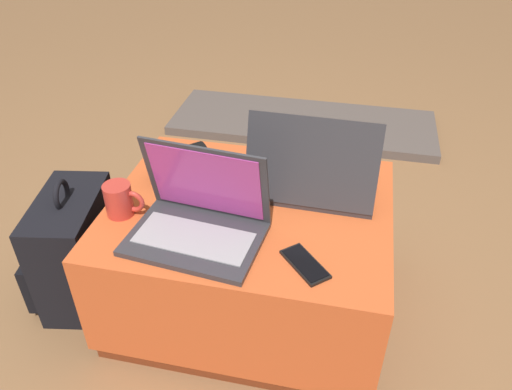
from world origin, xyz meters
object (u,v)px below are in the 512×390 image
(wrist_brace, at_px, (179,162))
(coffee_mug, at_px, (120,200))
(cell_phone, at_px, (305,264))
(backpack, at_px, (73,250))
(laptop_near, at_px, (199,219))
(laptop_far, at_px, (312,177))

(wrist_brace, relative_size, coffee_mug, 1.65)
(cell_phone, relative_size, coffee_mug, 1.27)
(backpack, bearing_deg, cell_phone, 69.96)
(laptop_near, height_order, coffee_mug, laptop_near)
(backpack, distance_m, coffee_mug, 0.35)
(backpack, distance_m, wrist_brace, 0.46)
(laptop_near, distance_m, cell_phone, 0.31)
(laptop_near, height_order, cell_phone, laptop_near)
(laptop_near, relative_size, wrist_brace, 1.95)
(backpack, height_order, coffee_mug, coffee_mug)
(laptop_near, distance_m, coffee_mug, 0.25)
(laptop_far, xyz_separation_m, backpack, (-0.74, -0.19, -0.27))
(laptop_near, bearing_deg, cell_phone, -5.79)
(laptop_near, height_order, backpack, laptop_near)
(laptop_far, bearing_deg, coffee_mug, 24.67)
(cell_phone, height_order, backpack, backpack)
(cell_phone, relative_size, wrist_brace, 0.77)
(laptop_far, height_order, wrist_brace, laptop_far)
(backpack, relative_size, coffee_mug, 3.92)
(laptop_near, distance_m, wrist_brace, 0.31)
(wrist_brace, bearing_deg, cell_phone, -36.53)
(coffee_mug, bearing_deg, laptop_near, -9.15)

